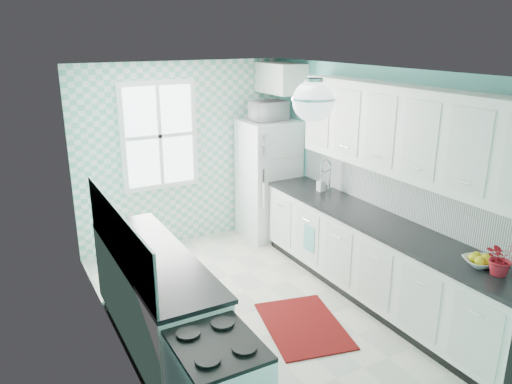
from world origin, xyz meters
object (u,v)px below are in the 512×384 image
ceiling_light (314,101)px  microwave (269,111)px  fridge (268,179)px  potted_plant (501,258)px  sink (319,193)px  fruit_bowl (480,262)px

ceiling_light → microwave: (1.11, 2.61, -0.50)m
fridge → potted_plant: bearing=-86.0°
fridge → sink: size_ratio=3.17×
sink → fruit_bowl: sink is taller
fruit_bowl → microwave: microwave is taller
fridge → fruit_bowl: size_ratio=6.41×
ceiling_light → sink: 2.37m
sink → fruit_bowl: 2.34m
potted_plant → microwave: microwave is taller
sink → microwave: 1.42m
sink → fruit_bowl: bearing=-87.5°
ceiling_light → potted_plant: size_ratio=1.17×
fruit_bowl → potted_plant: size_ratio=0.88×
sink → potted_plant: (-0.00, -2.53, 0.15)m
ceiling_light → fridge: ceiling_light is taller
ceiling_light → fruit_bowl: (1.20, -0.84, -1.35)m
fridge → potted_plant: size_ratio=5.66×
ceiling_light → potted_plant: (1.20, -1.03, -1.23)m
fridge → potted_plant: 3.65m
ceiling_light → sink: bearing=51.3°
ceiling_light → potted_plant: ceiling_light is taller
fruit_bowl → fridge: bearing=91.5°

